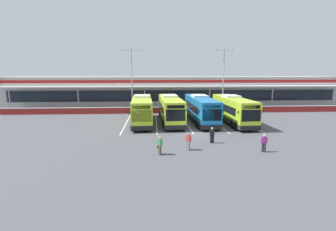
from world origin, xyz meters
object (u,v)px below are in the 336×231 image
Objects in this scene: pedestrian_child at (212,135)px; lamp_post_west at (132,76)px; coach_bus_leftmost at (142,110)px; lamp_post_centre at (223,76)px; coach_bus_right_centre at (233,110)px; pedestrian_near_bin at (188,141)px; pedestrian_with_handbag at (160,145)px; coach_bus_left_centre at (170,110)px; coach_bus_centre at (201,110)px; pedestrian_in_dark_coat at (264,142)px.

pedestrian_child is 23.77m from lamp_post_west.
lamp_post_centre is (14.09, 9.86, 4.50)m from coach_bus_leftmost.
coach_bus_right_centre is 7.55× the size of pedestrian_near_bin.
pedestrian_child is 1.00× the size of pedestrian_near_bin.
pedestrian_near_bin is (-2.67, -2.11, 0.00)m from pedestrian_child.
pedestrian_with_handbag is 25.28m from lamp_post_west.
coach_bus_left_centre reaches higher than pedestrian_child.
lamp_post_centre reaches higher than pedestrian_with_handbag.
lamp_post_west is (-4.28, 24.32, 5.43)m from pedestrian_with_handbag.
lamp_post_centre reaches higher than coach_bus_leftmost.
coach_bus_left_centre is 12.86m from pedestrian_near_bin.
coach_bus_centre is at bearing 85.49° from pedestrian_child.
lamp_post_centre is at bearing 43.83° from coach_bus_left_centre.
coach_bus_centre is 10.67m from pedestrian_child.
coach_bus_centre is at bearing -1.22° from coach_bus_left_centre.
coach_bus_left_centre is 14.11m from pedestrian_with_handbag.
coach_bus_leftmost is at bearing 110.53° from pedestrian_near_bin.
coach_bus_leftmost is 8.25m from coach_bus_centre.
coach_bus_right_centre is at bearing 62.11° from pedestrian_child.
pedestrian_child is at bearing -108.10° from lamp_post_centre.
coach_bus_centre and coach_bus_right_centre have the same top height.
pedestrian_near_bin is at bearing -123.35° from coach_bus_right_centre.
coach_bus_leftmost and coach_bus_left_centre have the same top height.
pedestrian_with_handbag is 2.89m from pedestrian_near_bin.
pedestrian_child is at bearing 38.31° from pedestrian_near_bin.
lamp_post_centre is (1.41, 10.46, 4.50)m from coach_bus_right_centre.
pedestrian_with_handbag is at bearing -116.88° from lamp_post_centre.
coach_bus_left_centre is 8.74m from coach_bus_right_centre.
lamp_post_centre is (2.71, 23.48, 5.42)m from pedestrian_in_dark_coat.
lamp_post_centre reaches higher than pedestrian_near_bin.
coach_bus_left_centre is 1.00× the size of coach_bus_right_centre.
coach_bus_right_centre is at bearing -8.41° from coach_bus_centre.
lamp_post_west is at bearing 119.33° from pedestrian_in_dark_coat.
pedestrian_with_handbag is at bearing -178.84° from pedestrian_in_dark_coat.
coach_bus_left_centre is 11.27m from pedestrian_child.
coach_bus_right_centre is 13.12m from pedestrian_in_dark_coat.
pedestrian_in_dark_coat is 1.00× the size of pedestrian_child.
pedestrian_near_bin is (-7.94, -12.06, -0.91)m from coach_bus_right_centre.
coach_bus_leftmost and coach_bus_right_centre have the same top height.
coach_bus_centre is at bearing -45.05° from lamp_post_west.
coach_bus_leftmost reaches higher than pedestrian_with_handbag.
pedestrian_near_bin is at bearing -112.54° from lamp_post_centre.
lamp_post_west is at bearing 101.73° from coach_bus_leftmost.
coach_bus_leftmost and coach_bus_centre have the same top height.
coach_bus_right_centre is 19.09m from lamp_post_west.
coach_bus_left_centre is at bearing 118.27° from pedestrian_in_dark_coat.
coach_bus_left_centre is at bearing 2.09° from coach_bus_leftmost.
coach_bus_centre is 15.20m from pedestrian_with_handbag.
pedestrian_child is at bearing -54.89° from coach_bus_leftmost.
lamp_post_centre is (16.27, -0.65, 0.00)m from lamp_post_west.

